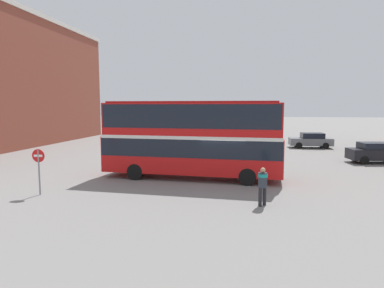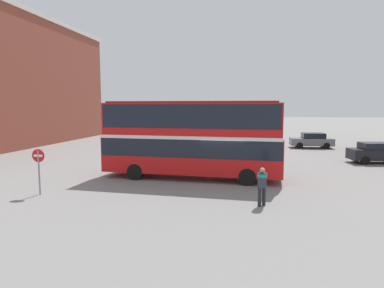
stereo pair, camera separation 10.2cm
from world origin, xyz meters
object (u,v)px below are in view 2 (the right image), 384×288
at_px(pedestrian_foreground, 262,183).
at_px(no_entry_sign, 39,164).
at_px(double_decker_bus, 192,135).
at_px(parked_car_kerb_far, 312,140).
at_px(parked_car_kerb_near, 377,153).

relative_size(pedestrian_foreground, no_entry_sign, 0.75).
bearing_deg(double_decker_bus, parked_car_kerb_far, 63.44).
xyz_separation_m(pedestrian_foreground, parked_car_kerb_near, (9.06, 12.97, -0.24)).
distance_m(double_decker_bus, pedestrian_foreground, 6.73).
relative_size(pedestrian_foreground, parked_car_kerb_near, 0.40).
bearing_deg(parked_car_kerb_near, pedestrian_foreground, -132.91).
bearing_deg(parked_car_kerb_far, no_entry_sign, 50.77).
bearing_deg(no_entry_sign, parked_car_kerb_far, 52.86).
distance_m(parked_car_kerb_near, parked_car_kerb_far, 9.68).
distance_m(pedestrian_foreground, parked_car_kerb_near, 15.83).
xyz_separation_m(double_decker_bus, parked_car_kerb_far, (9.85, 16.92, -1.86)).
bearing_deg(double_decker_bus, parked_car_kerb_near, 34.47).
bearing_deg(parked_car_kerb_near, double_decker_bus, -157.14).
bearing_deg(pedestrian_foreground, parked_car_kerb_far, -55.93).
relative_size(double_decker_bus, parked_car_kerb_near, 2.53).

